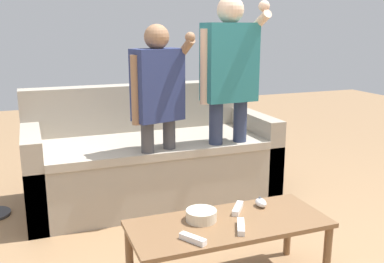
# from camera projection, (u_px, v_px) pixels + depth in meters

# --- Properties ---
(couch) EXTENTS (1.99, 0.90, 0.92)m
(couch) POSITION_uv_depth(u_px,v_px,m) (151.00, 159.00, 3.63)
(couch) COLOR #9E9384
(couch) RESTS_ON ground
(coffee_table) EXTENTS (1.08, 0.45, 0.39)m
(coffee_table) POSITION_uv_depth(u_px,v_px,m) (229.00, 230.00, 2.33)
(coffee_table) COLOR brown
(coffee_table) RESTS_ON ground
(snack_bowl) EXTENTS (0.17, 0.17, 0.06)m
(snack_bowl) POSITION_uv_depth(u_px,v_px,m) (201.00, 215.00, 2.32)
(snack_bowl) COLOR beige
(snack_bowl) RESTS_ON coffee_table
(game_remote_nunchuk) EXTENTS (0.06, 0.09, 0.05)m
(game_remote_nunchuk) POSITION_uv_depth(u_px,v_px,m) (261.00, 203.00, 2.51)
(game_remote_nunchuk) COLOR white
(game_remote_nunchuk) RESTS_ON coffee_table
(player_center) EXTENTS (0.45, 0.28, 1.43)m
(player_center) POSITION_uv_depth(u_px,v_px,m) (158.00, 100.00, 3.11)
(player_center) COLOR #47474C
(player_center) RESTS_ON ground
(player_right) EXTENTS (0.49, 0.31, 1.63)m
(player_right) POSITION_uv_depth(u_px,v_px,m) (229.00, 78.00, 3.29)
(player_right) COLOR #2D3856
(player_right) RESTS_ON ground
(game_remote_wand_near) EXTENTS (0.11, 0.14, 0.03)m
(game_remote_wand_near) POSITION_uv_depth(u_px,v_px,m) (193.00, 239.00, 2.10)
(game_remote_wand_near) COLOR white
(game_remote_wand_near) RESTS_ON coffee_table
(game_remote_wand_far) EXTENTS (0.10, 0.16, 0.03)m
(game_remote_wand_far) POSITION_uv_depth(u_px,v_px,m) (241.00, 227.00, 2.22)
(game_remote_wand_far) COLOR white
(game_remote_wand_far) RESTS_ON coffee_table
(game_remote_wand_spare) EXTENTS (0.13, 0.15, 0.03)m
(game_remote_wand_spare) POSITION_uv_depth(u_px,v_px,m) (238.00, 208.00, 2.45)
(game_remote_wand_spare) COLOR white
(game_remote_wand_spare) RESTS_ON coffee_table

